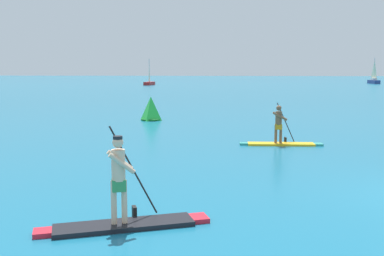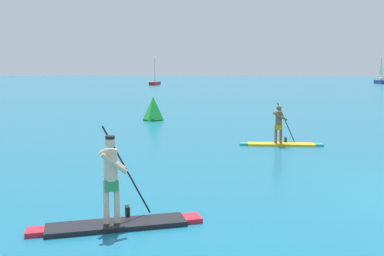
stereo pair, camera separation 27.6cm
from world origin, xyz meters
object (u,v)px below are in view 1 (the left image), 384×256
(sailboat_right_horizon, at_px, (374,80))
(paddleboarder_near_left, at_px, (123,207))
(paddleboarder_mid_center, at_px, (281,136))
(race_marker_buoy, at_px, (151,110))
(sailboat_left_horizon, at_px, (149,82))

(sailboat_right_horizon, bearing_deg, paddleboarder_near_left, 158.18)
(paddleboarder_mid_center, bearing_deg, sailboat_right_horizon, 69.09)
(race_marker_buoy, xyz_separation_m, sailboat_left_horizon, (-13.43, 62.28, 0.05))
(paddleboarder_mid_center, relative_size, sailboat_left_horizon, 0.64)
(paddleboarder_near_left, bearing_deg, paddleboarder_mid_center, 47.24)
(race_marker_buoy, xyz_separation_m, sailboat_right_horizon, (33.70, 77.08, 0.18))
(paddleboarder_mid_center, xyz_separation_m, sailboat_right_horizon, (26.63, 85.33, 0.45))
(paddleboarder_mid_center, bearing_deg, sailboat_left_horizon, 102.63)
(paddleboarder_near_left, height_order, race_marker_buoy, paddleboarder_near_left)
(paddleboarder_near_left, height_order, sailboat_right_horizon, sailboat_right_horizon)
(race_marker_buoy, bearing_deg, sailboat_left_horizon, 102.17)
(paddleboarder_near_left, distance_m, paddleboarder_mid_center, 10.81)
(paddleboarder_mid_center, bearing_deg, paddleboarder_near_left, -113.85)
(race_marker_buoy, height_order, sailboat_left_horizon, sailboat_left_horizon)
(paddleboarder_near_left, distance_m, sailboat_left_horizon, 82.39)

